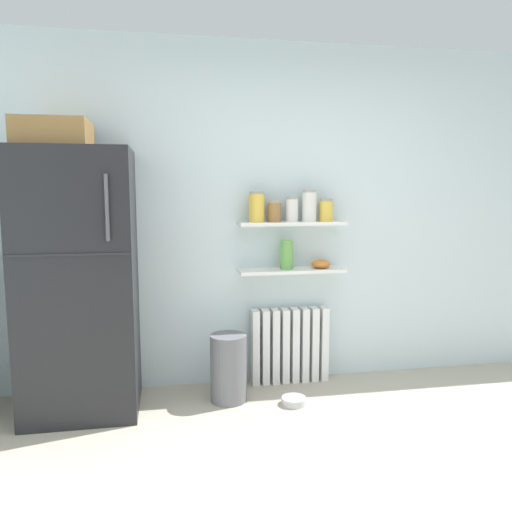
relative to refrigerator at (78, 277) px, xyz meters
name	(u,v)px	position (x,y,z in m)	size (l,w,h in m)	color
ground_plane	(346,487)	(1.46, -1.18, -0.92)	(7.04, 7.04, 0.00)	#B2A893
back_wall	(279,216)	(1.46, 0.37, 0.38)	(7.04, 0.10, 2.60)	silver
refrigerator	(78,277)	(0.00, 0.00, 0.00)	(0.74, 0.66, 1.94)	black
radiator	(290,345)	(1.52, 0.24, -0.63)	(0.61, 0.12, 0.59)	white
wall_shelf_lower	(291,270)	(1.52, 0.21, -0.03)	(0.81, 0.22, 0.03)	white
wall_shelf_upper	(292,223)	(1.52, 0.21, 0.33)	(0.81, 0.22, 0.03)	white
storage_jar_0	(257,207)	(1.25, 0.21, 0.45)	(0.12, 0.12, 0.23)	yellow
storage_jar_1	(274,211)	(1.38, 0.21, 0.42)	(0.10, 0.10, 0.16)	olive
storage_jar_2	(292,209)	(1.52, 0.21, 0.43)	(0.09, 0.09, 0.19)	silver
storage_jar_3	(309,206)	(1.65, 0.21, 0.46)	(0.11, 0.11, 0.24)	silver
storage_jar_4	(326,210)	(1.79, 0.21, 0.43)	(0.11, 0.11, 0.17)	yellow
vase	(287,255)	(1.48, 0.21, 0.09)	(0.10, 0.10, 0.22)	#66A84C
shelf_bowl	(321,264)	(1.75, 0.21, 0.02)	(0.15, 0.15, 0.07)	orange
trash_bin	(228,368)	(1.00, -0.04, -0.68)	(0.26, 0.26, 0.48)	slate
pet_food_bowl	(294,401)	(1.44, -0.19, -0.90)	(0.18, 0.18, 0.05)	#B7B7BC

